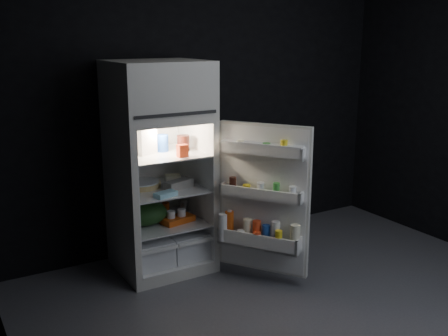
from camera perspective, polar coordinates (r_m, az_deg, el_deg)
floor at (r=4.04m, az=9.90°, el=-15.22°), size 4.00×3.40×0.00m
wall_back at (r=4.97m, az=-2.27°, el=7.03°), size 4.00×0.00×2.70m
wall_left at (r=2.73m, az=-22.62°, el=-0.09°), size 0.00×3.40×2.70m
refrigerator at (r=4.43m, az=-7.14°, el=0.84°), size 0.76×0.71×1.78m
fridge_door at (r=4.20m, az=4.16°, el=-3.73°), size 0.56×0.70×1.22m
milk_jug at (r=4.34m, az=-8.86°, el=3.10°), size 0.22×0.22×0.24m
mayo_jar at (r=4.42m, az=-6.75°, el=2.71°), size 0.13×0.13×0.14m
jam_jar at (r=4.44m, az=-4.45°, el=2.75°), size 0.13×0.13×0.13m
amber_bottle at (r=4.36m, az=-10.06°, el=2.96°), size 0.09×0.09×0.22m
small_carton at (r=4.21m, az=-4.55°, el=1.88°), size 0.08×0.06×0.10m
egg_carton at (r=4.41m, az=-4.92°, el=-1.77°), size 0.28×0.17×0.07m
pie at (r=4.49m, az=-9.01°, el=-1.80°), size 0.43×0.43×0.04m
flat_package at (r=4.20m, az=-6.37°, el=-2.85°), size 0.20×0.13×0.04m
wrapped_pkg at (r=4.65m, az=-5.58°, el=-1.05°), size 0.16×0.14×0.05m
produce_bag at (r=4.46m, az=-8.47°, el=-4.90°), size 0.43×0.40×0.20m
yogurt_tray at (r=4.50m, az=-5.08°, el=-5.59°), size 0.30×0.20×0.05m
small_can_red at (r=4.75m, az=-6.35°, el=-4.29°), size 0.08×0.08×0.09m
small_can_silver at (r=4.77m, az=-4.38°, el=-4.17°), size 0.07×0.07×0.09m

